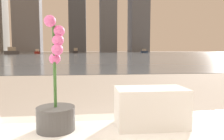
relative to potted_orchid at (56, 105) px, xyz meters
name	(u,v)px	position (x,y,z in m)	size (l,w,h in m)	color
potted_orchid	(56,105)	(0.00, 0.00, 0.00)	(0.15, 0.15, 0.44)	#4C4C4C
towel_stack	(151,107)	(0.38, 0.01, -0.02)	(0.29, 0.16, 0.16)	white
harbor_water	(89,53)	(0.42, 61.24, -0.58)	(180.00, 110.00, 0.01)	slate
harbor_boat_0	(144,51)	(18.44, 69.53, -0.11)	(1.53, 3.63, 1.33)	navy
harbor_boat_1	(76,51)	(-3.42, 62.20, -0.05)	(1.46, 4.02, 1.49)	#2D2D33
harbor_boat_2	(12,52)	(-15.81, 47.01, -0.04)	(1.87, 4.22, 1.53)	#4C4C51
harbor_boat_3	(37,52)	(-13.01, 57.69, -0.16)	(1.34, 3.22, 1.18)	maroon
skyline_tower_1	(27,6)	(-30.94, 117.24, 22.90)	(13.71, 7.38, 46.97)	slate
skyline_tower_4	(138,11)	(27.37, 117.24, 21.74)	(9.51, 13.51, 44.66)	slate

